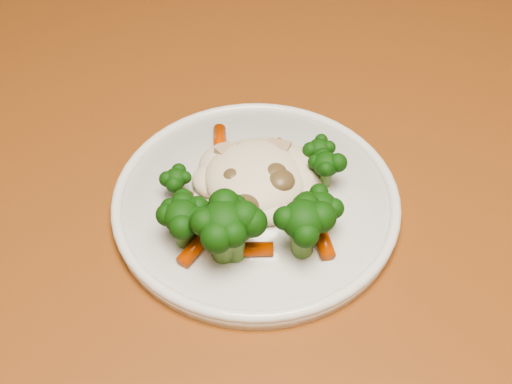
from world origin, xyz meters
TOP-DOWN VIEW (x-y plane):
  - dining_table at (0.32, -0.24)m, footprint 1.20×0.85m
  - plate at (0.28, -0.25)m, footprint 0.25×0.25m
  - meal at (0.27, -0.28)m, footprint 0.16×0.18m

SIDE VIEW (x-z plane):
  - dining_table at x=0.32m, z-range 0.27..1.02m
  - plate at x=0.28m, z-range 0.75..0.76m
  - meal at x=0.27m, z-range 0.76..0.81m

